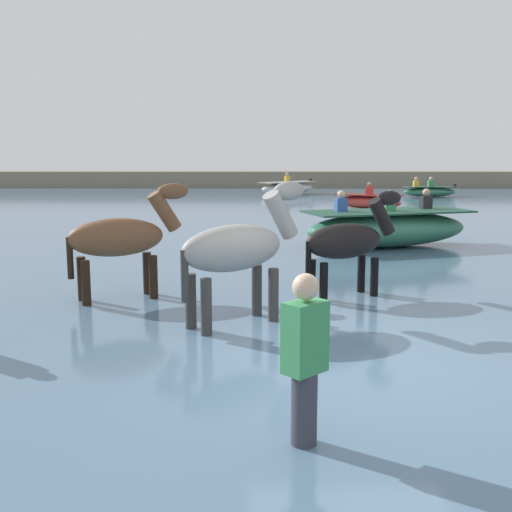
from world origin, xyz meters
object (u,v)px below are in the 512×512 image
object	(u,v)px
boat_mid_outer	(388,228)
person_onlooker_right	(305,374)
horse_flank_bay	(122,240)
boat_far_offshore	(368,201)
boat_near_starboard	(288,188)
horse_lead_grey	(238,251)
boat_near_port	(429,191)
horse_trailing_black	(348,244)

from	to	relation	value
boat_mid_outer	person_onlooker_right	bearing A→B (deg)	-104.85
horse_flank_bay	person_onlooker_right	world-z (taller)	horse_flank_bay
boat_far_offshore	horse_flank_bay	bearing A→B (deg)	-112.58
boat_far_offshore	boat_near_starboard	world-z (taller)	boat_near_starboard
horse_flank_bay	person_onlooker_right	distance (m)	5.25
horse_flank_bay	person_onlooker_right	bearing A→B (deg)	-62.57
horse_lead_grey	boat_far_offshore	size ratio (longest dim) A/B	0.77
boat_near_starboard	boat_mid_outer	size ratio (longest dim) A/B	0.78
boat_near_port	person_onlooker_right	bearing A→B (deg)	-106.96
boat_mid_outer	horse_trailing_black	bearing A→B (deg)	-107.91
horse_trailing_black	boat_mid_outer	distance (m)	5.34
boat_near_starboard	boat_near_port	xyz separation A→B (m)	(6.96, -1.65, -0.07)
boat_near_port	horse_lead_grey	bearing A→B (deg)	-110.62
horse_lead_grey	boat_mid_outer	xyz separation A→B (m)	(3.25, 6.58, -0.52)
person_onlooker_right	boat_near_starboard	bearing A→B (deg)	87.91
boat_far_offshore	boat_near_starboard	size ratio (longest dim) A/B	0.82
horse_flank_bay	boat_near_port	bearing A→B (deg)	64.23
horse_trailing_black	boat_far_offshore	distance (m)	15.14
horse_trailing_black	boat_mid_outer	world-z (taller)	horse_trailing_black
boat_near_starboard	person_onlooker_right	bearing A→B (deg)	-92.09
boat_far_offshore	person_onlooker_right	distance (m)	20.06
horse_lead_grey	person_onlooker_right	bearing A→B (deg)	-79.31
horse_lead_grey	boat_far_offshore	bearing A→B (deg)	74.74
boat_far_offshore	boat_near_port	size ratio (longest dim) A/B	1.02
horse_flank_bay	boat_mid_outer	distance (m)	7.28
horse_lead_grey	boat_mid_outer	bearing A→B (deg)	63.74
horse_lead_grey	horse_trailing_black	world-z (taller)	horse_lead_grey
horse_flank_bay	boat_mid_outer	bearing A→B (deg)	46.16
horse_lead_grey	boat_mid_outer	distance (m)	7.35
boat_near_starboard	person_onlooker_right	xyz separation A→B (m)	(-1.02, -27.82, 0.22)
horse_trailing_black	horse_lead_grey	bearing A→B (deg)	-136.79
horse_lead_grey	person_onlooker_right	xyz separation A→B (m)	(0.62, -3.31, -0.39)
horse_trailing_black	boat_near_port	distance (m)	22.48
horse_trailing_black	horse_flank_bay	world-z (taller)	horse_flank_bay
boat_far_offshore	horse_lead_grey	bearing A→B (deg)	-105.26
boat_far_offshore	boat_near_port	bearing A→B (deg)	57.49
boat_mid_outer	horse_flank_bay	bearing A→B (deg)	-133.84
horse_trailing_black	boat_mid_outer	xyz separation A→B (m)	(1.64, 5.07, -0.39)
horse_lead_grey	horse_flank_bay	size ratio (longest dim) A/B	1.04
boat_far_offshore	person_onlooker_right	bearing A→B (deg)	-101.05
horse_trailing_black	boat_near_starboard	world-z (taller)	horse_trailing_black
horse_flank_bay	boat_mid_outer	world-z (taller)	horse_flank_bay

